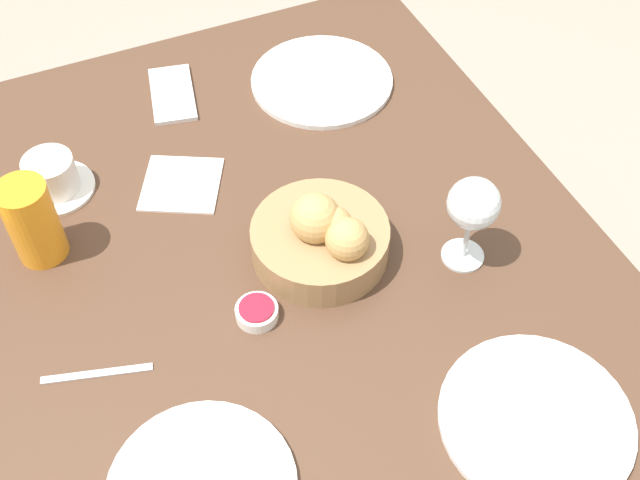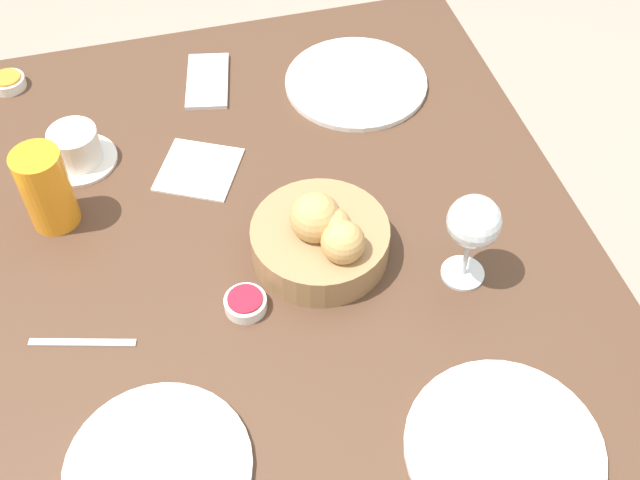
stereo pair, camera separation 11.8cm
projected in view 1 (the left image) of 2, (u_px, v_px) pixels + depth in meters
dining_table at (303, 320)px, 1.24m from camera, size 1.28×0.93×0.73m
bread_basket at (322, 237)px, 1.17m from camera, size 0.20×0.20×0.11m
plate_near_left at (536, 419)px, 1.02m from camera, size 0.25×0.25×0.01m
plate_near_right at (322, 80)px, 1.45m from camera, size 0.26×0.26×0.01m
juice_glass at (32, 221)px, 1.15m from camera, size 0.07×0.07×0.14m
wine_glass at (473, 206)px, 1.11m from camera, size 0.08×0.08×0.16m
coffee_cup at (52, 177)px, 1.26m from camera, size 0.12×0.12×0.06m
jam_bowl_berry at (257, 312)px, 1.12m from camera, size 0.06×0.06×0.02m
spoon_coffee at (97, 374)px, 1.07m from camera, size 0.05×0.15×0.00m
napkin at (182, 184)px, 1.29m from camera, size 0.16×0.16×0.00m
cell_phone at (172, 94)px, 1.43m from camera, size 0.16×0.10×0.01m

